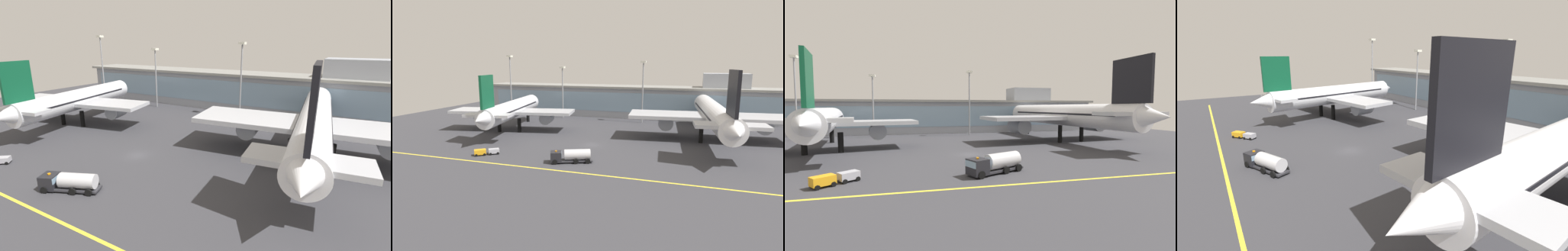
# 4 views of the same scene
# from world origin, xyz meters

# --- Properties ---
(ground_plane) EXTENTS (180.00, 180.00, 0.00)m
(ground_plane) POSITION_xyz_m (0.00, 0.00, 0.00)
(ground_plane) COLOR #38383D
(taxiway_centreline_stripe) EXTENTS (144.00, 0.50, 0.01)m
(taxiway_centreline_stripe) POSITION_xyz_m (0.00, -22.00, 0.01)
(taxiway_centreline_stripe) COLOR yellow
(taxiway_centreline_stripe) RESTS_ON ground
(terminal_building) EXTENTS (121.55, 14.00, 17.50)m
(terminal_building) POSITION_xyz_m (1.81, 49.78, 6.65)
(terminal_building) COLOR #9399A3
(terminal_building) RESTS_ON ground
(airliner_near_left) EXTENTS (39.83, 49.69, 18.17)m
(airliner_near_left) POSITION_xyz_m (-29.85, 10.47, 6.64)
(airliner_near_left) COLOR black
(airliner_near_left) RESTS_ON ground
(airliner_near_right) EXTENTS (47.10, 61.70, 19.88)m
(airliner_near_right) POSITION_xyz_m (30.55, 15.66, 7.26)
(airliner_near_right) COLOR black
(airliner_near_right) RESTS_ON ground
(fuel_tanker_truck) EXTENTS (9.26, 5.89, 2.90)m
(fuel_tanker_truck) POSITION_xyz_m (0.37, -16.13, 1.51)
(fuel_tanker_truck) COLOR black
(fuel_tanker_truck) RESTS_ON ground
(baggage_tug_near) EXTENTS (5.30, 4.76, 1.40)m
(baggage_tug_near) POSITION_xyz_m (-20.41, -16.74, 0.79)
(baggage_tug_near) COLOR black
(baggage_tug_near) RESTS_ON ground
(apron_light_mast_west) EXTENTS (1.80, 1.80, 22.02)m
(apron_light_mast_west) POSITION_xyz_m (7.31, 36.93, 14.56)
(apron_light_mast_west) COLOR gray
(apron_light_mast_west) RESTS_ON ground
(apron_light_mast_centre) EXTENTS (1.80, 1.80, 24.17)m
(apron_light_mast_centre) POSITION_xyz_m (-43.70, 32.79, 15.76)
(apron_light_mast_centre) COLOR gray
(apron_light_mast_centre) RESTS_ON ground
(apron_light_mast_east) EXTENTS (1.80, 1.80, 20.02)m
(apron_light_mast_east) POSITION_xyz_m (-23.98, 38.08, 13.44)
(apron_light_mast_east) COLOR gray
(apron_light_mast_east) RESTS_ON ground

